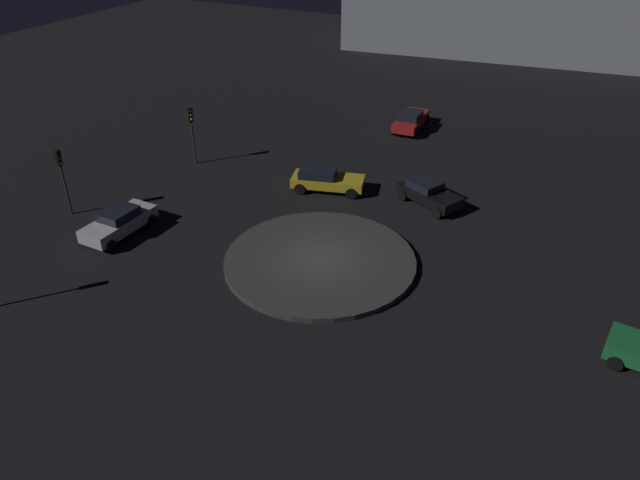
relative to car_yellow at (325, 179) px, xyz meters
The scene contains 9 objects.
ground_plane 8.31m from the car_yellow, 24.07° to the left, with size 115.64×115.64×0.00m, color black.
roundabout_island 8.30m from the car_yellow, 24.07° to the left, with size 9.78×9.78×0.29m, color #383838.
car_yellow is the anchor object (origin of this frame).
car_silver 12.54m from the car_yellow, 38.19° to the right, with size 4.36×2.09×1.49m.
car_black 6.44m from the car_yellow, 99.48° to the left, with size 3.27×4.27×1.41m.
car_red 12.45m from the car_yellow, behind, with size 4.66×2.19×1.46m.
traffic_light_south 15.31m from the car_yellow, 51.88° to the right, with size 0.32×0.37×3.97m.
traffic_light_southwest 9.95m from the car_yellow, 88.19° to the right, with size 0.37×0.40×3.91m.
store_building 41.22m from the car_yellow, behind, with size 17.12×37.35×8.32m.
Camera 1 is at (22.80, 11.31, 16.97)m, focal length 33.56 mm.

